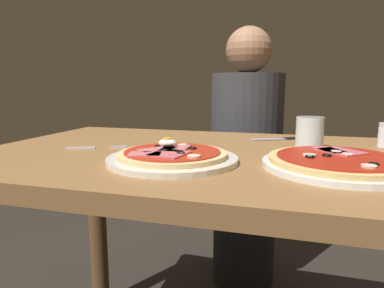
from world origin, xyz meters
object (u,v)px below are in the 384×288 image
(fork, at_px, (92,148))
(diner_person, at_px, (246,167))
(knife, at_px, (285,139))
(dining_table, at_px, (213,199))
(salt_shaker, at_px, (384,135))
(pizza_foreground, at_px, (172,156))
(water_glass_near, at_px, (310,135))
(pizza_across_left, at_px, (339,163))

(fork, bearing_deg, diner_person, 66.25)
(fork, xyz_separation_m, diner_person, (0.32, 0.74, -0.20))
(knife, bearing_deg, fork, -148.53)
(dining_table, relative_size, knife, 6.70)
(knife, xyz_separation_m, salt_shaker, (0.26, -0.06, 0.03))
(knife, bearing_deg, pizza_foreground, -121.14)
(dining_table, height_order, knife, knife)
(knife, height_order, salt_shaker, salt_shaker)
(dining_table, relative_size, diner_person, 1.03)
(pizza_foreground, height_order, knife, pizza_foreground)
(knife, distance_m, salt_shaker, 0.27)
(dining_table, relative_size, water_glass_near, 14.14)
(knife, bearing_deg, water_glass_near, -67.42)
(fork, relative_size, salt_shaker, 2.22)
(fork, distance_m, diner_person, 0.83)
(pizza_foreground, xyz_separation_m, fork, (-0.26, 0.09, -0.01))
(dining_table, xyz_separation_m, pizza_foreground, (-0.06, -0.14, 0.14))
(water_glass_near, height_order, fork, water_glass_near)
(pizza_foreground, bearing_deg, dining_table, 64.54)
(pizza_across_left, xyz_separation_m, salt_shaker, (0.15, 0.30, 0.02))
(dining_table, relative_size, fork, 8.16)
(dining_table, xyz_separation_m, knife, (0.17, 0.26, 0.13))
(knife, distance_m, diner_person, 0.51)
(water_glass_near, height_order, salt_shaker, water_glass_near)
(salt_shaker, bearing_deg, pizza_across_left, -116.96)
(fork, height_order, knife, knife)
(pizza_across_left, distance_m, water_glass_near, 0.21)
(pizza_across_left, height_order, fork, pizza_across_left)
(diner_person, bearing_deg, pizza_foreground, 85.46)
(dining_table, xyz_separation_m, salt_shaker, (0.43, 0.20, 0.16))
(water_glass_near, bearing_deg, diner_person, 111.87)
(pizza_foreground, xyz_separation_m, salt_shaker, (0.50, 0.33, 0.02))
(pizza_across_left, xyz_separation_m, water_glass_near, (-0.05, 0.21, 0.02))
(pizza_foreground, relative_size, fork, 1.94)
(pizza_foreground, relative_size, pizza_across_left, 0.94)
(water_glass_near, distance_m, diner_person, 0.67)
(water_glass_near, height_order, diner_person, diner_person)
(pizza_across_left, height_order, salt_shaker, salt_shaker)
(fork, height_order, diner_person, diner_person)
(fork, distance_m, knife, 0.58)
(water_glass_near, bearing_deg, knife, 112.58)
(pizza_across_left, bearing_deg, water_glass_near, 102.79)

